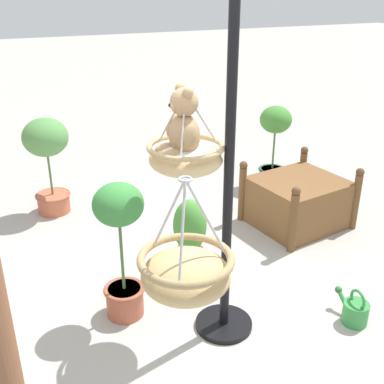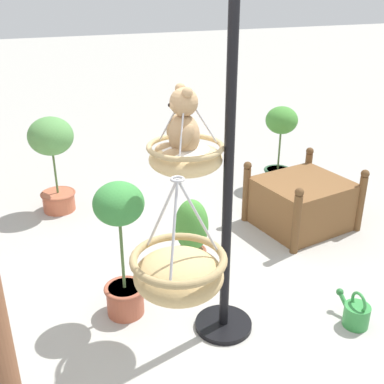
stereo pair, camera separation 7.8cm
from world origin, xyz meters
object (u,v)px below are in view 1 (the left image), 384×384
Objects in this scene: potted_plant_small_succulent at (121,241)px; watering_can at (355,311)px; display_pole_central at (227,237)px; hanging_basket_with_teddy at (186,157)px; wooden_planter_box at (298,200)px; potted_plant_conical_shrub at (48,155)px; teddy_bear at (182,127)px; potted_plant_fern_front at (190,235)px; hanging_basket_left_high at (186,272)px; potted_plant_flowering_red at (274,139)px.

potted_plant_small_succulent is 1.90m from watering_can.
display_pole_central reaches higher than watering_can.
hanging_basket_with_teddy is (0.15, 0.25, 0.59)m from display_pole_central.
wooden_planter_box is at bearing -50.44° from display_pole_central.
potted_plant_conical_shrub reaches higher than wooden_planter_box.
hanging_basket_with_teddy is 1.17× the size of teddy_bear.
potted_plant_small_succulent reaches higher than potted_plant_fern_front.
hanging_basket_with_teddy is 0.50× the size of potted_plant_conical_shrub.
watering_can is at bearing -115.83° from potted_plant_small_succulent.
potted_plant_fern_front is at bearing -24.43° from hanging_basket_with_teddy.
wooden_planter_box is 0.99× the size of potted_plant_conical_shrub.
display_pole_central is 0.86m from teddy_bear.
potted_plant_conical_shrub is at bearing 33.27° from watering_can.
watering_can is (-1.13, -0.93, -0.29)m from potted_plant_fern_front.
hanging_basket_left_high reaches higher than wooden_planter_box.
potted_plant_small_succulent is (0.29, 0.39, -0.92)m from teddy_bear.
potted_plant_fern_front is 0.64× the size of potted_plant_small_succulent.
teddy_bear is at bearing 153.87° from potted_plant_fern_front.
potted_plant_conical_shrub reaches higher than potted_plant_fern_front.
potted_plant_conical_shrub reaches higher than watering_can.
potted_plant_conical_shrub is at bearing 15.35° from teddy_bear.
potted_plant_small_succulent reaches higher than watering_can.
potted_plant_fern_front is at bearing -151.17° from potted_plant_conical_shrub.
wooden_planter_box reaches higher than watering_can.
teddy_bear is 1.40m from potted_plant_fern_front.
potted_plant_conical_shrub is (2.40, 0.68, -0.69)m from hanging_basket_with_teddy.
display_pole_central reaches higher than potted_plant_small_succulent.
display_pole_central is 5.33× the size of teddy_bear.
display_pole_central reaches higher than potted_plant_flowering_red.
wooden_planter_box is at bearing -70.06° from potted_plant_small_succulent.
teddy_bear is at bearing 68.19° from watering_can.
potted_plant_small_succulent reaches higher than potted_plant_flowering_red.
potted_plant_small_succulent is at bearing 115.93° from potted_plant_fern_front.
potted_plant_fern_front is (1.76, -0.74, -0.89)m from hanging_basket_left_high.
potted_plant_small_succulent is at bearing 54.70° from hanging_basket_with_teddy.
potted_plant_flowering_red reaches higher than watering_can.
potted_plant_conical_shrub is at bearing 61.15° from wooden_planter_box.
teddy_bear is at bearing 61.22° from display_pole_central.
wooden_planter_box is 1.66m from watering_can.
wooden_planter_box is 3.15× the size of watering_can.
teddy_bear reaches higher than hanging_basket_with_teddy.
watering_can is at bearing -146.73° from potted_plant_conical_shrub.
potted_plant_flowering_red is at bearing -43.95° from hanging_basket_with_teddy.
potted_plant_conical_shrub is (1.33, 2.41, 0.42)m from wooden_planter_box.
potted_plant_flowering_red reaches higher than wooden_planter_box.
hanging_basket_left_high is at bearing 110.52° from watering_can.
potted_plant_small_succulent is at bearing 64.17° from watering_can.
potted_plant_flowering_red is at bearing -17.87° from watering_can.
display_pole_central is 4.56× the size of hanging_basket_with_teddy.
potted_plant_flowering_red is at bearing -53.27° from potted_plant_small_succulent.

